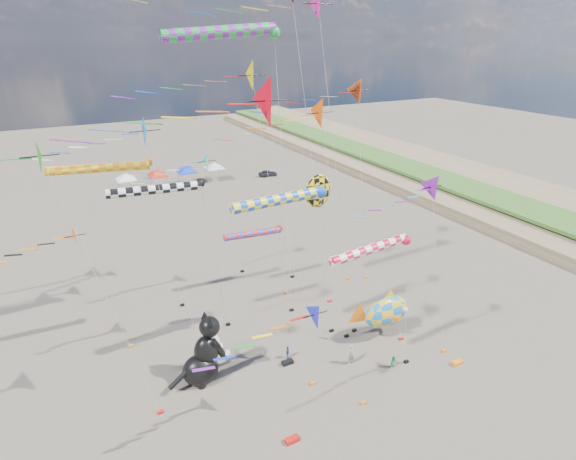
% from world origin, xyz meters
% --- Properties ---
extents(ground, '(260.00, 260.00, 0.00)m').
position_xyz_m(ground, '(0.00, 0.00, 0.00)').
color(ground, brown).
rests_on(ground, ground).
extents(delta_kite_0, '(12.01, 2.35, 20.66)m').
position_xyz_m(delta_kite_0, '(7.76, 18.72, 19.17)').
color(delta_kite_0, '#CC4514').
rests_on(delta_kite_0, ground).
extents(delta_kite_1, '(10.85, 2.32, 20.15)m').
position_xyz_m(delta_kite_1, '(0.57, 11.61, 18.71)').
color(delta_kite_1, '#F05104').
rests_on(delta_kite_1, ground).
extents(delta_kite_3, '(9.89, 1.90, 9.11)m').
position_xyz_m(delta_kite_3, '(-3.16, 4.37, 7.80)').
color(delta_kite_3, '#1B24CA').
rests_on(delta_kite_3, ground).
extents(delta_kite_4, '(8.67, 2.17, 19.30)m').
position_xyz_m(delta_kite_4, '(-10.83, 15.43, 17.93)').
color(delta_kite_4, blue).
rests_on(delta_kite_4, ground).
extents(delta_kite_5, '(12.62, 2.06, 19.18)m').
position_xyz_m(delta_kite_5, '(-17.24, 10.10, 17.77)').
color(delta_kite_5, '#1D7C17').
rests_on(delta_kite_5, ground).
extents(delta_kite_6, '(13.71, 2.89, 22.10)m').
position_xyz_m(delta_kite_6, '(-6.03, 7.67, 20.43)').
color(delta_kite_6, red).
rests_on(delta_kite_6, ground).
extents(delta_kite_7, '(8.18, 1.60, 11.68)m').
position_xyz_m(delta_kite_7, '(-16.00, 18.38, 10.45)').
color(delta_kite_7, '#F34603').
rests_on(delta_kite_7, ground).
extents(delta_kite_8, '(8.89, 2.03, 13.91)m').
position_xyz_m(delta_kite_8, '(-2.63, 26.13, 12.58)').
color(delta_kite_8, '#13B8B4').
rests_on(delta_kite_8, ground).
extents(delta_kite_9, '(12.37, 2.64, 22.26)m').
position_xyz_m(delta_kite_9, '(-0.62, 19.86, 20.67)').
color(delta_kite_9, yellow).
rests_on(delta_kite_9, ground).
extents(delta_kite_10, '(15.39, 2.90, 27.59)m').
position_xyz_m(delta_kite_10, '(5.31, 19.45, 25.88)').
color(delta_kite_10, '#CE1C85').
rests_on(delta_kite_10, ground).
extents(delta_kite_11, '(9.11, 1.88, 15.70)m').
position_xyz_m(delta_kite_11, '(5.47, 5.93, 14.43)').
color(delta_kite_11, '#7A1397').
rests_on(delta_kite_11, ground).
extents(windsock_0, '(8.43, 0.74, 13.80)m').
position_xyz_m(windsock_0, '(-8.96, 17.56, 13.36)').
color(windsock_0, black).
rests_on(windsock_0, ground).
extents(windsock_1, '(9.77, 0.89, 24.35)m').
position_xyz_m(windsock_1, '(-3.46, 16.95, 23.81)').
color(windsock_1, green).
rests_on(windsock_1, ground).
extents(windsock_2, '(7.78, 0.69, 11.30)m').
position_xyz_m(windsock_2, '(2.03, 6.35, 10.88)').
color(windsock_2, red).
rests_on(windsock_2, ground).
extents(windsock_3, '(8.86, 0.87, 13.44)m').
position_xyz_m(windsock_3, '(-1.46, 12.51, 12.95)').
color(windsock_3, '#1246B8').
rests_on(windsock_3, ground).
extents(windsock_4, '(7.49, 0.70, 6.36)m').
position_xyz_m(windsock_4, '(0.63, 22.55, 5.96)').
color(windsock_4, red).
rests_on(windsock_4, ground).
extents(windsock_5, '(9.24, 0.73, 14.56)m').
position_xyz_m(windsock_5, '(-12.13, 22.53, 14.12)').
color(windsock_5, orange).
rests_on(windsock_5, ground).
extents(angelfish_kite, '(3.74, 3.02, 14.15)m').
position_xyz_m(angelfish_kite, '(1.71, 13.25, 12.73)').
color(angelfish_kite, yellow).
rests_on(angelfish_kite, ground).
extents(cat_inflatable, '(4.37, 2.74, 5.50)m').
position_xyz_m(cat_inflatable, '(-8.40, 11.88, 2.75)').
color(cat_inflatable, black).
rests_on(cat_inflatable, ground).
extents(fish_inflatable, '(5.73, 2.75, 4.68)m').
position_xyz_m(fish_inflatable, '(6.75, 9.82, 2.51)').
color(fish_inflatable, blue).
rests_on(fish_inflatable, ground).
extents(person_adult, '(0.68, 0.49, 1.76)m').
position_xyz_m(person_adult, '(2.29, 8.27, 0.88)').
color(person_adult, gray).
rests_on(person_adult, ground).
extents(child_green, '(0.64, 0.57, 1.11)m').
position_xyz_m(child_green, '(4.92, 6.37, 0.55)').
color(child_green, '#1D9244').
rests_on(child_green, ground).
extents(child_blue, '(0.58, 0.71, 1.12)m').
position_xyz_m(child_blue, '(-1.82, 11.17, 0.56)').
color(child_blue, '#1D5093').
rests_on(child_blue, ground).
extents(kite_bag_0, '(0.90, 0.44, 0.30)m').
position_xyz_m(kite_bag_0, '(9.64, 4.36, 0.15)').
color(kite_bag_0, orange).
rests_on(kite_bag_0, ground).
extents(kite_bag_1, '(0.90, 0.44, 0.30)m').
position_xyz_m(kite_bag_1, '(-5.29, 3.88, 0.15)').
color(kite_bag_1, red).
rests_on(kite_bag_1, ground).
extents(kite_bag_2, '(0.90, 0.44, 0.30)m').
position_xyz_m(kite_bag_2, '(-2.15, 10.55, 0.15)').
color(kite_bag_2, black).
rests_on(kite_bag_2, ground).
extents(tent_row, '(19.20, 4.20, 3.80)m').
position_xyz_m(tent_row, '(1.50, 60.00, 3.15)').
color(tent_row, white).
rests_on(tent_row, ground).
extents(parked_car, '(3.49, 1.66, 1.15)m').
position_xyz_m(parked_car, '(18.43, 58.00, 0.58)').
color(parked_car, '#26262D').
rests_on(parked_car, ground).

